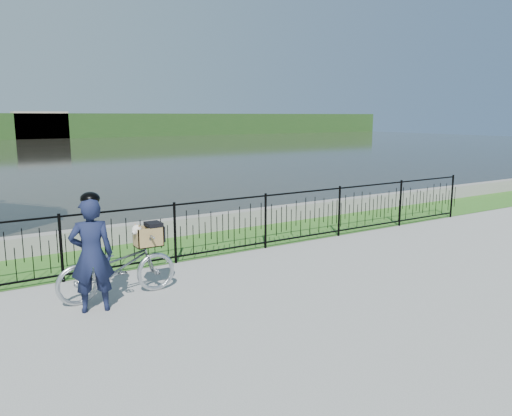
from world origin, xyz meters
TOP-DOWN VIEW (x-y plane):
  - ground at (0.00, 0.00)m, footprint 120.00×120.00m
  - grass_strip at (0.00, 2.60)m, footprint 60.00×2.00m
  - water at (0.00, 33.00)m, footprint 120.00×120.00m
  - quay_wall at (0.00, 3.60)m, footprint 60.00×0.30m
  - fence at (0.00, 1.60)m, footprint 14.00×0.06m
  - far_building_right at (6.00, 58.50)m, footprint 6.00×3.00m
  - bicycle_rig at (-2.43, 0.41)m, footprint 1.80×0.63m
  - cyclist at (-2.89, 0.07)m, footprint 0.66×0.50m

SIDE VIEW (x-z plane):
  - ground at x=0.00m, z-range 0.00..0.00m
  - water at x=0.00m, z-range 0.00..0.00m
  - grass_strip at x=0.00m, z-range 0.00..0.01m
  - quay_wall at x=0.00m, z-range 0.00..0.40m
  - bicycle_rig at x=-2.43m, z-range -0.07..1.04m
  - fence at x=0.00m, z-range 0.00..1.15m
  - cyclist at x=-2.89m, z-range -0.01..1.68m
  - far_building_right at x=6.00m, z-range 0.00..3.20m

